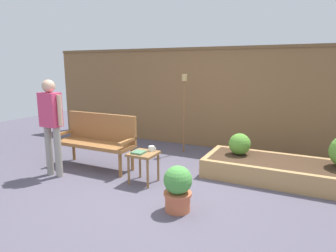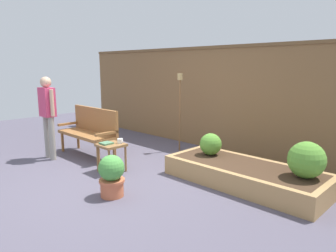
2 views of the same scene
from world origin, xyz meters
name	(u,v)px [view 1 (image 1 of 2)]	position (x,y,z in m)	size (l,w,h in m)	color
ground_plane	(158,189)	(0.00, 0.00, 0.00)	(14.00, 14.00, 0.00)	#514C5B
fence_back	(214,98)	(0.00, 2.60, 1.09)	(8.40, 0.14, 2.16)	brown
garden_bench	(98,137)	(-1.44, 0.46, 0.54)	(1.44, 0.48, 0.94)	#936033
side_table	(143,158)	(-0.32, 0.14, 0.40)	(0.40, 0.40, 0.48)	olive
cup_on_table	(152,148)	(-0.25, 0.28, 0.52)	(0.13, 0.09, 0.08)	white
book_on_table	(139,152)	(-0.36, 0.08, 0.49)	(0.18, 0.18, 0.03)	#4C7A56
potted_boxwood	(178,188)	(0.52, -0.45, 0.30)	(0.35, 0.35, 0.58)	#C66642
raised_planter_bed	(282,170)	(1.58, 1.21, 0.15)	(2.40, 1.00, 0.30)	#AD8451
shrub_near_bench	(240,144)	(0.88, 1.28, 0.48)	(0.36, 0.36, 0.36)	brown
tiki_torch	(184,99)	(-0.42, 1.94, 1.11)	(0.10, 0.10, 1.60)	brown
person_by_bench	(51,119)	(-1.78, -0.23, 0.93)	(0.47, 0.20, 1.56)	gray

